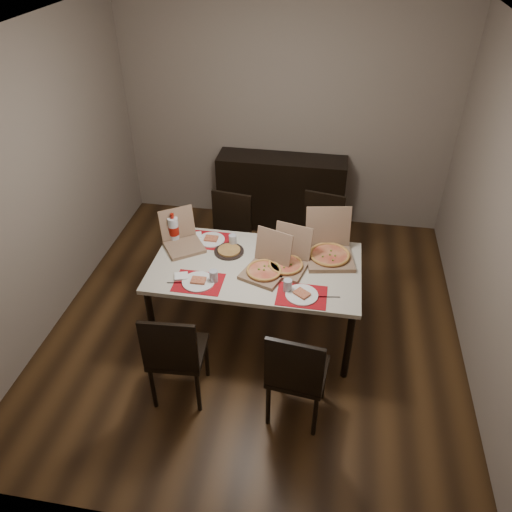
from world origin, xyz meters
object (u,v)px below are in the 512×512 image
at_px(sideboard, 281,193).
at_px(chair_far_right, 320,235).
at_px(chair_near_right, 296,373).
at_px(soda_bottle, 174,230).
at_px(dip_bowl, 269,255).
at_px(pizza_box_center, 266,268).
at_px(chair_near_left, 175,353).
at_px(dining_table, 256,271).
at_px(chair_far_left, 228,234).

height_order(sideboard, chair_far_right, chair_far_right).
xyz_separation_m(chair_near_right, soda_bottle, (-1.26, 1.18, 0.36)).
xyz_separation_m(sideboard, dip_bowl, (0.10, -1.74, 0.31)).
height_order(pizza_box_center, dip_bowl, pizza_box_center).
height_order(chair_near_right, chair_far_right, same).
xyz_separation_m(chair_near_right, chair_far_right, (0.05, 1.88, 0.00)).
height_order(chair_near_left, soda_bottle, soda_bottle).
distance_m(dining_table, dip_bowl, 0.19).
relative_size(sideboard, dining_table, 0.83).
xyz_separation_m(dining_table, chair_far_right, (0.51, 0.94, -0.17)).
distance_m(sideboard, chair_far_right, 1.08).
relative_size(chair_far_left, soda_bottle, 3.20).
xyz_separation_m(pizza_box_center, dip_bowl, (-0.01, 0.24, -0.04)).
distance_m(dining_table, soda_bottle, 0.86).
xyz_separation_m(chair_far_right, soda_bottle, (-1.31, -0.69, 0.36)).
bearing_deg(pizza_box_center, sideboard, 93.26).
height_order(dining_table, chair_far_right, chair_far_right).
bearing_deg(dip_bowl, sideboard, 93.31).
bearing_deg(dip_bowl, pizza_box_center, -87.09).
relative_size(chair_far_right, dip_bowl, 8.14).
bearing_deg(pizza_box_center, chair_near_left, -125.60).
bearing_deg(chair_near_right, dip_bowl, 108.88).
distance_m(sideboard, chair_near_left, 2.82).
bearing_deg(chair_near_right, chair_far_left, 116.99).
bearing_deg(chair_near_right, soda_bottle, 136.89).
bearing_deg(chair_near_right, pizza_box_center, 113.00).
relative_size(sideboard, chair_near_left, 1.61).
distance_m(chair_near_right, pizza_box_center, 0.96).
xyz_separation_m(chair_near_right, dip_bowl, (-0.37, 1.08, 0.25)).
xyz_separation_m(sideboard, pizza_box_center, (0.11, -1.97, 0.35)).
bearing_deg(pizza_box_center, dining_table, 137.83).
xyz_separation_m(sideboard, soda_bottle, (-0.79, -1.63, 0.42)).
xyz_separation_m(chair_far_right, dip_bowl, (-0.42, -0.79, 0.25)).
relative_size(chair_far_left, dip_bowl, 8.14).
distance_m(dining_table, chair_far_left, 0.92).
xyz_separation_m(dining_table, dip_bowl, (0.09, 0.15, 0.08)).
relative_size(chair_far_right, pizza_box_center, 2.02).
bearing_deg(dining_table, chair_near_right, -63.89).
relative_size(sideboard, chair_far_left, 1.61).
relative_size(chair_near_left, chair_near_right, 1.00).
bearing_deg(soda_bottle, chair_near_left, -73.89).
relative_size(pizza_box_center, soda_bottle, 1.58).
bearing_deg(chair_near_right, chair_far_right, 88.54).
bearing_deg(sideboard, dip_bowl, -86.69).
bearing_deg(soda_bottle, dip_bowl, -6.44).
bearing_deg(chair_near_left, chair_near_right, -2.42).
distance_m(chair_near_left, chair_near_right, 0.93).
height_order(sideboard, pizza_box_center, pizza_box_center).
relative_size(chair_near_right, soda_bottle, 3.20).
height_order(sideboard, chair_near_left, chair_near_left).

